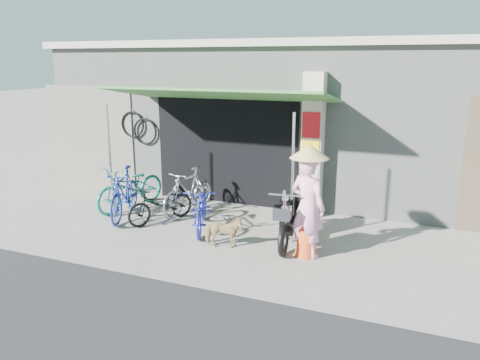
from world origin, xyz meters
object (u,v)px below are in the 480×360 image
at_px(street_dog, 224,232).
at_px(bike_silver, 189,191).
at_px(moped, 292,215).
at_px(bike_black, 161,204).
at_px(nun, 308,203).
at_px(bike_teal, 131,187).
at_px(bike_navy, 202,208).
at_px(bike_blue, 124,193).

bearing_deg(street_dog, bike_silver, 27.78).
bearing_deg(moped, bike_black, 175.29).
height_order(street_dog, nun, nun).
distance_m(bike_teal, bike_navy, 2.15).
relative_size(bike_teal, street_dog, 2.78).
bearing_deg(nun, moped, -35.25).
height_order(street_dog, moped, moped).
distance_m(street_dog, moped, 1.29).
bearing_deg(bike_teal, bike_navy, -4.63).
distance_m(bike_teal, street_dog, 3.12).
relative_size(bike_navy, nun, 0.88).
distance_m(bike_blue, bike_black, 0.87).
xyz_separation_m(bike_navy, street_dog, (0.77, -0.69, -0.15)).
height_order(bike_silver, street_dog, bike_silver).
bearing_deg(bike_silver, bike_blue, -134.20).
bearing_deg(bike_navy, nun, -34.37).
xyz_separation_m(bike_black, nun, (3.16, -0.55, 0.54)).
relative_size(bike_blue, street_dog, 2.58).
xyz_separation_m(bike_teal, bike_navy, (2.06, -0.62, -0.06)).
bearing_deg(bike_teal, nun, -2.49).
bearing_deg(street_dog, moped, -70.69).
xyz_separation_m(bike_navy, nun, (2.20, -0.49, 0.49)).
height_order(bike_silver, moped, moped).
distance_m(bike_blue, nun, 4.07).
bearing_deg(bike_silver, bike_black, -97.55).
height_order(bike_black, nun, nun).
bearing_deg(bike_blue, bike_navy, -18.59).
xyz_separation_m(bike_silver, nun, (2.92, -1.28, 0.44)).
height_order(bike_teal, nun, nun).
height_order(bike_navy, nun, nun).
height_order(bike_blue, moped, moped).
relative_size(bike_navy, moped, 0.88).
relative_size(bike_teal, nun, 0.99).
relative_size(bike_teal, bike_blue, 1.08).
distance_m(street_dog, nun, 1.59).
height_order(bike_teal, bike_blue, bike_blue).
bearing_deg(moped, nun, -58.18).
height_order(bike_black, bike_silver, bike_silver).
bearing_deg(bike_black, bike_teal, -179.07).
xyz_separation_m(bike_blue, bike_black, (0.86, 0.04, -0.14)).
xyz_separation_m(bike_teal, bike_blue, (0.24, -0.59, 0.03)).
distance_m(bike_blue, moped, 3.61).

